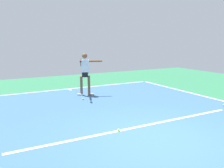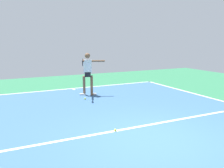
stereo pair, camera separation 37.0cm
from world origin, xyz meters
TOP-DOWN VIEW (x-y plane):
  - ground_plane at (0.00, 0.00)m, footprint 22.40×22.40m
  - court_surface at (0.00, 0.00)m, footprint 9.04×13.59m
  - court_line_baseline_near at (0.00, -6.75)m, footprint 9.04×0.10m
  - court_line_service at (0.00, -0.86)m, footprint 6.78×0.10m
  - court_line_centre_mark at (0.00, -6.55)m, footprint 0.10×0.30m
  - tennis_player at (-0.19, -5.06)m, footprint 1.24×1.12m
  - tennis_ball_by_sideline at (0.20, -4.39)m, footprint 0.07×0.07m
  - tennis_ball_by_baseline at (-3.86, -1.15)m, footprint 0.07×0.07m
  - tennis_ball_near_player at (0.63, -0.84)m, footprint 0.07×0.07m

SIDE VIEW (x-z plane):
  - ground_plane at x=0.00m, z-range 0.00..0.00m
  - court_surface at x=0.00m, z-range 0.00..0.00m
  - court_line_baseline_near at x=0.00m, z-range 0.00..0.01m
  - court_line_service at x=0.00m, z-range 0.00..0.01m
  - court_line_centre_mark at x=0.00m, z-range 0.00..0.01m
  - tennis_ball_by_sideline at x=0.20m, z-range 0.00..0.07m
  - tennis_ball_by_baseline at x=-3.86m, z-range 0.00..0.07m
  - tennis_ball_near_player at x=0.63m, z-range 0.00..0.07m
  - tennis_player at x=-0.19m, z-range 0.14..1.93m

